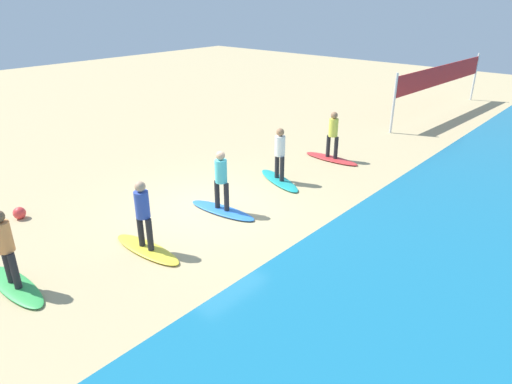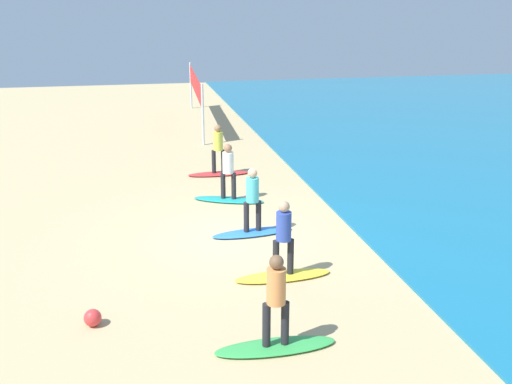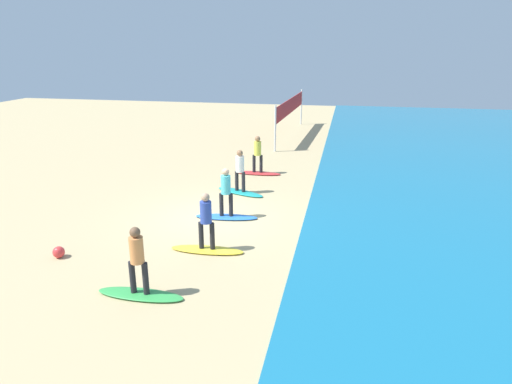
{
  "view_description": "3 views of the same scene",
  "coord_description": "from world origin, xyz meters",
  "px_view_note": "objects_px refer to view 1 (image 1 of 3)",
  "views": [
    {
      "loc": [
        7.66,
        8.36,
        5.44
      ],
      "look_at": [
        -0.19,
        1.54,
        0.88
      ],
      "focal_mm": 31.85,
      "sensor_mm": 36.0,
      "label": 1
    },
    {
      "loc": [
        13.59,
        -2.37,
        5.6
      ],
      "look_at": [
        -0.71,
        0.64,
        0.91
      ],
      "focal_mm": 41.51,
      "sensor_mm": 36.0,
      "label": 2
    },
    {
      "loc": [
        13.66,
        4.24,
        5.59
      ],
      "look_at": [
        -0.44,
        1.36,
        0.87
      ],
      "focal_mm": 31.87,
      "sensor_mm": 36.0,
      "label": 3
    }
  ],
  "objects_px": {
    "surfer_blue": "(221,176)",
    "surfer_yellow": "(143,210)",
    "volleyball_net": "(442,77)",
    "beach_ball": "(19,213)",
    "surfboard_yellow": "(147,249)",
    "surfer_red": "(333,132)",
    "surfboard_green": "(16,286)",
    "surfboard_blue": "(222,210)",
    "surfboard_red": "(331,159)",
    "surfer_teal": "(280,150)",
    "surfboard_teal": "(279,180)",
    "surfer_green": "(5,243)"
  },
  "relations": [
    {
      "from": "surfboard_teal",
      "to": "volleyball_net",
      "type": "distance_m",
      "value": 12.02
    },
    {
      "from": "volleyball_net",
      "to": "surfer_blue",
      "type": "bearing_deg",
      "value": -0.88
    },
    {
      "from": "surfer_red",
      "to": "surfboard_blue",
      "type": "xyz_separation_m",
      "value": [
        5.53,
        0.04,
        -0.99
      ]
    },
    {
      "from": "surfboard_blue",
      "to": "surfer_green",
      "type": "bearing_deg",
      "value": -103.24
    },
    {
      "from": "surfer_blue",
      "to": "surfboard_yellow",
      "type": "bearing_deg",
      "value": 2.97
    },
    {
      "from": "volleyball_net",
      "to": "beach_ball",
      "type": "xyz_separation_m",
      "value": [
        18.36,
        -3.96,
        -1.63
      ]
    },
    {
      "from": "surfboard_green",
      "to": "surfer_green",
      "type": "xyz_separation_m",
      "value": [
        0.0,
        0.0,
        0.99
      ]
    },
    {
      "from": "surfboard_yellow",
      "to": "surfer_yellow",
      "type": "distance_m",
      "value": 0.99
    },
    {
      "from": "surfer_blue",
      "to": "surfboard_teal",
      "type": "bearing_deg",
      "value": -176.43
    },
    {
      "from": "surfboard_blue",
      "to": "beach_ball",
      "type": "bearing_deg",
      "value": -140.64
    },
    {
      "from": "surfboard_teal",
      "to": "surfer_yellow",
      "type": "height_order",
      "value": "surfer_yellow"
    },
    {
      "from": "surfer_red",
      "to": "surfboard_green",
      "type": "relative_size",
      "value": 0.78
    },
    {
      "from": "surfer_yellow",
      "to": "surfer_green",
      "type": "relative_size",
      "value": 1.0
    },
    {
      "from": "surfboard_teal",
      "to": "volleyball_net",
      "type": "relative_size",
      "value": 0.23
    },
    {
      "from": "surfer_red",
      "to": "beach_ball",
      "type": "xyz_separation_m",
      "value": [
        9.3,
        -3.69,
        -0.88
      ]
    },
    {
      "from": "surfboard_blue",
      "to": "volleyball_net",
      "type": "distance_m",
      "value": 14.69
    },
    {
      "from": "volleyball_net",
      "to": "beach_ball",
      "type": "relative_size",
      "value": 28.43
    },
    {
      "from": "surfer_red",
      "to": "surfer_green",
      "type": "bearing_deg",
      "value": -3.32
    },
    {
      "from": "surfboard_blue",
      "to": "surfer_green",
      "type": "xyz_separation_m",
      "value": [
        5.19,
        -0.67,
        0.99
      ]
    },
    {
      "from": "surfboard_red",
      "to": "surfer_red",
      "type": "relative_size",
      "value": 1.28
    },
    {
      "from": "surfer_teal",
      "to": "surfer_red",
      "type": "bearing_deg",
      "value": 177.45
    },
    {
      "from": "surfboard_red",
      "to": "volleyball_net",
      "type": "bearing_deg",
      "value": 88.34
    },
    {
      "from": "surfboard_red",
      "to": "surfboard_green",
      "type": "xyz_separation_m",
      "value": [
        10.72,
        -0.62,
        0.0
      ]
    },
    {
      "from": "surfboard_red",
      "to": "surfboard_teal",
      "type": "relative_size",
      "value": 1.0
    },
    {
      "from": "surfer_teal",
      "to": "surfboard_teal",
      "type": "bearing_deg",
      "value": 90.0
    },
    {
      "from": "surfer_yellow",
      "to": "beach_ball",
      "type": "distance_m",
      "value": 4.14
    },
    {
      "from": "surfboard_green",
      "to": "surfboard_red",
      "type": "bearing_deg",
      "value": 86.74
    },
    {
      "from": "surfer_green",
      "to": "beach_ball",
      "type": "bearing_deg",
      "value": -114.91
    },
    {
      "from": "surfer_red",
      "to": "surfer_yellow",
      "type": "height_order",
      "value": "same"
    },
    {
      "from": "surfboard_red",
      "to": "surfer_teal",
      "type": "relative_size",
      "value": 1.28
    },
    {
      "from": "surfer_blue",
      "to": "volleyball_net",
      "type": "distance_m",
      "value": 14.61
    },
    {
      "from": "surfer_teal",
      "to": "surfer_yellow",
      "type": "xyz_separation_m",
      "value": [
        5.28,
        0.3,
        0.0
      ]
    },
    {
      "from": "surfboard_blue",
      "to": "surfboard_yellow",
      "type": "distance_m",
      "value": 2.59
    },
    {
      "from": "surfer_blue",
      "to": "surfer_green",
      "type": "bearing_deg",
      "value": -7.3
    },
    {
      "from": "surfboard_red",
      "to": "surfboard_blue",
      "type": "bearing_deg",
      "value": -89.53
    },
    {
      "from": "surfboard_green",
      "to": "surfboard_blue",
      "type": "bearing_deg",
      "value": 82.77
    },
    {
      "from": "surfboard_teal",
      "to": "surfer_yellow",
      "type": "xyz_separation_m",
      "value": [
        5.28,
        0.3,
        0.99
      ]
    },
    {
      "from": "surfer_yellow",
      "to": "surfer_blue",
      "type": "bearing_deg",
      "value": -177.03
    },
    {
      "from": "volleyball_net",
      "to": "surfer_teal",
      "type": "bearing_deg",
      "value": -1.9
    },
    {
      "from": "surfer_blue",
      "to": "surfer_yellow",
      "type": "distance_m",
      "value": 2.59
    },
    {
      "from": "surfer_teal",
      "to": "surfer_blue",
      "type": "distance_m",
      "value": 2.71
    },
    {
      "from": "surfboard_teal",
      "to": "surfboard_green",
      "type": "distance_m",
      "value": 7.91
    },
    {
      "from": "surfer_blue",
      "to": "beach_ball",
      "type": "height_order",
      "value": "surfer_blue"
    },
    {
      "from": "surfboard_yellow",
      "to": "beach_ball",
      "type": "relative_size",
      "value": 6.57
    },
    {
      "from": "surfboard_yellow",
      "to": "surfer_red",
      "type": "bearing_deg",
      "value": 89.35
    },
    {
      "from": "surfer_green",
      "to": "surfer_blue",
      "type": "bearing_deg",
      "value": 172.7
    },
    {
      "from": "volleyball_net",
      "to": "surfer_yellow",
      "type": "bearing_deg",
      "value": -0.3
    },
    {
      "from": "surfer_blue",
      "to": "surfer_green",
      "type": "relative_size",
      "value": 1.0
    },
    {
      "from": "surfboard_red",
      "to": "volleyball_net",
      "type": "relative_size",
      "value": 0.23
    },
    {
      "from": "surfboard_red",
      "to": "surfer_red",
      "type": "distance_m",
      "value": 0.99
    }
  ]
}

